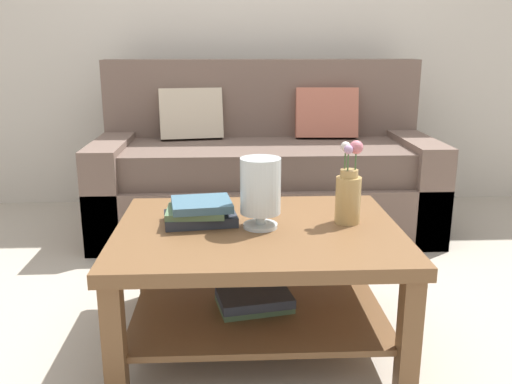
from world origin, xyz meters
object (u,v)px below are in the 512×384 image
object	(u,v)px
couch	(264,172)
flower_pitcher	(349,192)
coffee_table	(258,260)
book_stack_main	(200,212)
glass_hurricane_vase	(260,189)

from	to	relation	value
couch	flower_pitcher	distance (m)	1.41
coffee_table	flower_pitcher	world-z (taller)	flower_pitcher
book_stack_main	flower_pitcher	size ratio (longest dim) A/B	0.92
couch	coffee_table	xyz separation A→B (m)	(-0.11, -1.41, -0.02)
flower_pitcher	couch	bearing A→B (deg)	100.15
glass_hurricane_vase	flower_pitcher	world-z (taller)	flower_pitcher
couch	flower_pitcher	size ratio (longest dim) A/B	6.30
book_stack_main	flower_pitcher	world-z (taller)	flower_pitcher
coffee_table	glass_hurricane_vase	world-z (taller)	glass_hurricane_vase
couch	glass_hurricane_vase	world-z (taller)	couch
coffee_table	book_stack_main	xyz separation A→B (m)	(-0.23, 0.06, 0.18)
coffee_table	book_stack_main	distance (m)	0.30
coffee_table	flower_pitcher	bearing A→B (deg)	6.72
book_stack_main	coffee_table	bearing A→B (deg)	-14.90
book_stack_main	glass_hurricane_vase	xyz separation A→B (m)	(0.24, -0.06, 0.11)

